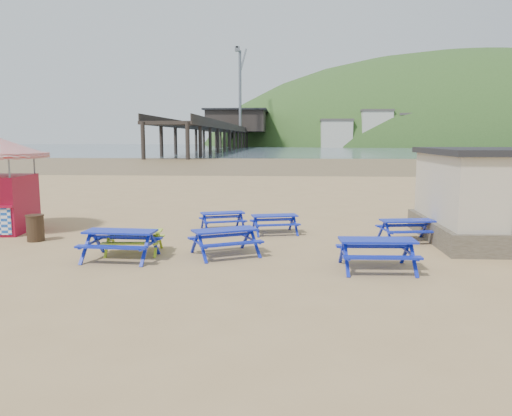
# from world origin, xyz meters

# --- Properties ---
(ground) EXTENTS (400.00, 400.00, 0.00)m
(ground) POSITION_xyz_m (0.00, 0.00, 0.00)
(ground) COLOR tan
(ground) RESTS_ON ground
(wet_sand) EXTENTS (400.00, 400.00, 0.00)m
(wet_sand) POSITION_xyz_m (0.00, 55.00, 0.00)
(wet_sand) COLOR olive
(wet_sand) RESTS_ON ground
(sea) EXTENTS (400.00, 400.00, 0.00)m
(sea) POSITION_xyz_m (0.00, 170.00, 0.01)
(sea) COLOR #485B68
(sea) RESTS_ON ground
(picnic_table_blue_a) EXTENTS (1.97, 1.78, 0.68)m
(picnic_table_blue_a) POSITION_xyz_m (-0.45, 2.49, 0.34)
(picnic_table_blue_a) COLOR #190FA4
(picnic_table_blue_a) RESTS_ON ground
(picnic_table_blue_b) EXTENTS (1.92, 1.68, 0.69)m
(picnic_table_blue_b) POSITION_xyz_m (1.55, 1.90, 0.35)
(picnic_table_blue_b) COLOR #190FA4
(picnic_table_blue_b) RESTS_ON ground
(picnic_table_blue_c) EXTENTS (1.97, 1.68, 0.74)m
(picnic_table_blue_c) POSITION_xyz_m (6.09, 0.74, 0.37)
(picnic_table_blue_c) COLOR #190FA4
(picnic_table_blue_c) RESTS_ON ground
(picnic_table_blue_d) EXTENTS (2.11, 1.74, 0.85)m
(picnic_table_blue_d) POSITION_xyz_m (-2.79, -2.34, 0.43)
(picnic_table_blue_d) COLOR #190FA4
(picnic_table_blue_d) RESTS_ON ground
(picnic_table_blue_e) EXTENTS (2.39, 2.22, 0.80)m
(picnic_table_blue_e) POSITION_xyz_m (0.16, -1.66, 0.40)
(picnic_table_blue_e) COLOR #190FA4
(picnic_table_blue_e) RESTS_ON ground
(picnic_table_blue_f) EXTENTS (2.04, 1.67, 0.83)m
(picnic_table_blue_f) POSITION_xyz_m (4.40, -3.06, 0.42)
(picnic_table_blue_f) COLOR #190FA4
(picnic_table_blue_f) RESTS_ON ground
(picnic_table_yellow) EXTENTS (1.80, 1.50, 0.70)m
(picnic_table_yellow) POSITION_xyz_m (-2.65, -1.52, 0.35)
(picnic_table_yellow) COLOR #B3C827
(picnic_table_yellow) RESTS_ON ground
(litter_bin) EXTENTS (0.62, 0.62, 0.90)m
(litter_bin) POSITION_xyz_m (-6.56, 0.03, 0.46)
(litter_bin) COLOR #3A2818
(litter_bin) RESTS_ON ground
(pier) EXTENTS (24.00, 220.00, 39.29)m
(pier) POSITION_xyz_m (-17.99, 178.23, 5.46)
(pier) COLOR black
(pier) RESTS_ON ground
(headland_town) EXTENTS (264.00, 144.00, 108.00)m
(headland_town) POSITION_xyz_m (90.00, 229.68, -9.91)
(headland_town) COLOR #2D4C1E
(headland_town) RESTS_ON ground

